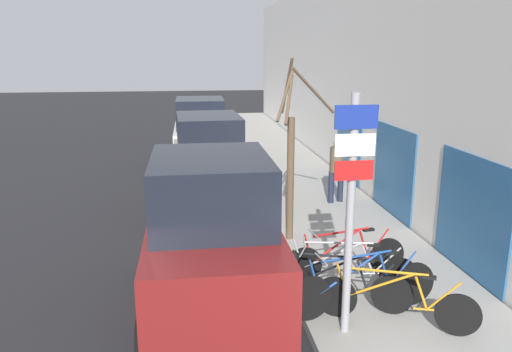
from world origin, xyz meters
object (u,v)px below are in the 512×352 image
(bicycle_0, at_px, (395,302))
(parked_car_0, at_px, (212,245))
(parked_car_2, at_px, (200,134))
(pedestrian_near, at_px, (337,166))
(street_tree, at_px, (291,158))
(bicycle_3, at_px, (345,269))
(bicycle_2, at_px, (341,284))
(signpost, at_px, (351,206))
(bicycle_4, at_px, (346,258))
(parked_car_1, at_px, (209,166))
(bicycle_1, at_px, (363,287))

(bicycle_0, height_order, parked_car_0, parked_car_0)
(bicycle_0, relative_size, parked_car_2, 0.50)
(pedestrian_near, bearing_deg, street_tree, -141.93)
(bicycle_3, bearing_deg, bicycle_0, -145.82)
(bicycle_3, distance_m, parked_car_2, 11.04)
(bicycle_0, height_order, bicycle_2, bicycle_0)
(signpost, distance_m, bicycle_0, 1.65)
(bicycle_4, relative_size, parked_car_1, 0.53)
(parked_car_2, bearing_deg, parked_car_1, -88.93)
(bicycle_0, relative_size, pedestrian_near, 1.25)
(bicycle_2, bearing_deg, parked_car_1, 41.38)
(bicycle_0, xyz_separation_m, parked_car_2, (-2.40, 11.99, 0.53))
(parked_car_1, bearing_deg, bicycle_2, -75.61)
(bicycle_4, bearing_deg, bicycle_2, 149.88)
(bicycle_0, xyz_separation_m, parked_car_0, (-2.54, 0.96, 0.62))
(parked_car_1, bearing_deg, bicycle_0, -72.41)
(bicycle_0, distance_m, pedestrian_near, 6.12)
(bicycle_4, distance_m, parked_car_2, 10.66)
(parked_car_0, bearing_deg, street_tree, 56.32)
(bicycle_2, relative_size, bicycle_4, 0.89)
(bicycle_0, relative_size, bicycle_3, 0.93)
(bicycle_1, relative_size, street_tree, 0.65)
(bicycle_3, bearing_deg, bicycle_4, -3.56)
(bicycle_2, relative_size, street_tree, 0.52)
(bicycle_2, xyz_separation_m, pedestrian_near, (1.52, 5.38, 0.60))
(parked_car_1, xyz_separation_m, street_tree, (1.56, -2.91, 0.78))
(bicycle_3, height_order, parked_car_2, parked_car_2)
(parked_car_0, bearing_deg, bicycle_3, 5.12)
(bicycle_3, xyz_separation_m, street_tree, (-0.41, 2.45, 1.35))
(parked_car_0, height_order, parked_car_2, parked_car_0)
(street_tree, bearing_deg, bicycle_1, -81.97)
(parked_car_0, distance_m, parked_car_1, 5.55)
(parked_car_1, relative_size, pedestrian_near, 2.50)
(bicycle_4, bearing_deg, bicycle_3, 152.08)
(signpost, distance_m, parked_car_2, 12.19)
(bicycle_1, distance_m, bicycle_4, 1.16)
(parked_car_0, distance_m, pedestrian_near, 6.13)
(parked_car_1, distance_m, pedestrian_near, 3.30)
(bicycle_1, bearing_deg, parked_car_0, 68.67)
(signpost, relative_size, pedestrian_near, 1.99)
(bicycle_1, height_order, bicycle_2, bicycle_1)
(bicycle_4, distance_m, street_tree, 2.50)
(bicycle_2, relative_size, bicycle_3, 0.87)
(bicycle_0, distance_m, bicycle_2, 0.87)
(signpost, distance_m, parked_car_1, 6.80)
(bicycle_0, xyz_separation_m, bicycle_2, (-0.59, 0.64, -0.00))
(pedestrian_near, xyz_separation_m, street_tree, (-1.71, -2.42, 0.76))
(parked_car_1, bearing_deg, bicycle_3, -71.96)
(bicycle_0, height_order, parked_car_2, parked_car_2)
(bicycle_1, height_order, bicycle_4, bicycle_1)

